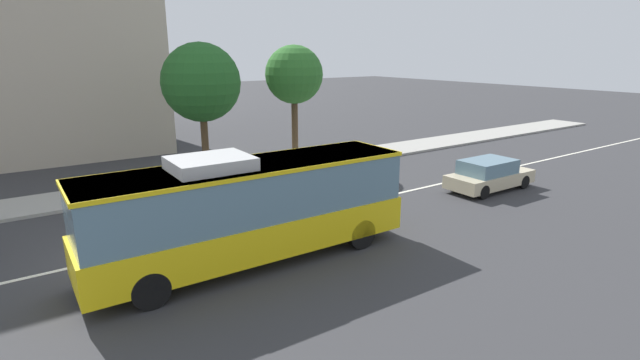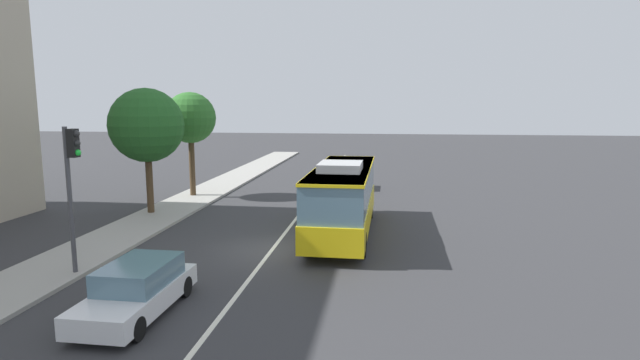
{
  "view_description": "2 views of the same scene",
  "coord_description": "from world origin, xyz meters",
  "px_view_note": "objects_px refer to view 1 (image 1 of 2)",
  "views": [
    {
      "loc": [
        -2.98,
        -14.99,
        6.33
      ],
      "look_at": [
        6.27,
        -1.63,
        1.87
      ],
      "focal_mm": 26.48,
      "sensor_mm": 36.0,
      "label": 1
    },
    {
      "loc": [
        -19.42,
        -4.51,
        5.97
      ],
      "look_at": [
        5.96,
        -1.23,
        2.04
      ],
      "focal_mm": 28.15,
      "sensor_mm": 36.0,
      "label": 2
    }
  ],
  "objects_px": {
    "street_tree_kerbside_left": "(294,75)",
    "street_tree_kerbside_right": "(201,83)",
    "sedan_beige": "(489,175)",
    "transit_bus": "(251,206)"
  },
  "relations": [
    {
      "from": "street_tree_kerbside_left",
      "to": "street_tree_kerbside_right",
      "type": "relative_size",
      "value": 0.98
    },
    {
      "from": "street_tree_kerbside_left",
      "to": "street_tree_kerbside_right",
      "type": "bearing_deg",
      "value": 176.37
    },
    {
      "from": "street_tree_kerbside_right",
      "to": "street_tree_kerbside_left",
      "type": "bearing_deg",
      "value": -3.63
    },
    {
      "from": "sedan_beige",
      "to": "street_tree_kerbside_right",
      "type": "bearing_deg",
      "value": 135.75
    },
    {
      "from": "sedan_beige",
      "to": "street_tree_kerbside_left",
      "type": "distance_m",
      "value": 11.52
    },
    {
      "from": "transit_bus",
      "to": "street_tree_kerbside_right",
      "type": "xyz_separation_m",
      "value": [
        2.73,
        10.63,
        2.99
      ]
    },
    {
      "from": "transit_bus",
      "to": "street_tree_kerbside_left",
      "type": "distance_m",
      "value": 13.4
    },
    {
      "from": "street_tree_kerbside_left",
      "to": "street_tree_kerbside_right",
      "type": "xyz_separation_m",
      "value": [
        -5.21,
        0.33,
        -0.23
      ]
    },
    {
      "from": "street_tree_kerbside_right",
      "to": "sedan_beige",
      "type": "bearing_deg",
      "value": -44.85
    },
    {
      "from": "street_tree_kerbside_left",
      "to": "street_tree_kerbside_right",
      "type": "height_order",
      "value": "street_tree_kerbside_right"
    }
  ]
}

